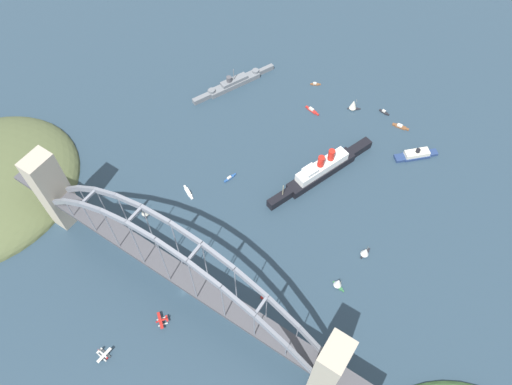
% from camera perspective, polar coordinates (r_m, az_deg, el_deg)
% --- Properties ---
extents(ground_plane, '(1400.00, 1400.00, 0.00)m').
position_cam_1_polar(ground_plane, '(293.98, -8.69, -11.62)').
color(ground_plane, '#283D4C').
extents(harbor_arch_bridge, '(248.45, 16.98, 75.31)m').
position_cam_1_polar(harbor_arch_bridge, '(264.79, -9.58, -8.97)').
color(harbor_arch_bridge, '#ADA38E').
rests_on(harbor_arch_bridge, ground).
extents(ocean_liner, '(36.35, 87.39, 21.63)m').
position_cam_1_polar(ocean_liner, '(330.94, 7.86, 2.71)').
color(ocean_liner, black).
rests_on(ocean_liner, ground).
extents(naval_cruiser, '(32.68, 69.51, 16.91)m').
position_cam_1_polar(naval_cruiser, '(389.18, -2.71, 12.89)').
color(naval_cruiser, slate).
rests_on(naval_cruiser, ground).
extents(harbor_ferry_steamer, '(26.50, 26.33, 7.62)m').
position_cam_1_polar(harbor_ferry_steamer, '(359.43, 18.56, 4.33)').
color(harbor_ferry_steamer, navy).
rests_on(harbor_ferry_steamer, ground).
extents(seaplane_taxiing_near_bridge, '(9.16, 8.37, 4.64)m').
position_cam_1_polar(seaplane_taxiing_near_bridge, '(287.72, -11.18, -14.77)').
color(seaplane_taxiing_near_bridge, '#B7B7B2').
rests_on(seaplane_taxiing_near_bridge, ground).
extents(seaplane_second_in_formation, '(7.57, 9.85, 4.85)m').
position_cam_1_polar(seaplane_second_in_formation, '(289.30, -17.69, -17.97)').
color(seaplane_second_in_formation, '#B7B7B2').
rests_on(seaplane_second_in_formation, ground).
extents(small_boat_0, '(12.85, 3.82, 2.33)m').
position_cam_1_polar(small_boat_0, '(375.62, 16.83, 7.55)').
color(small_boat_0, brown).
rests_on(small_boat_0, ground).
extents(small_boat_1, '(13.00, 4.22, 2.28)m').
position_cam_1_polar(small_boat_1, '(373.53, 6.68, 9.73)').
color(small_boat_1, '#B2231E').
rests_on(small_boat_1, ground).
extents(small_boat_2, '(7.91, 8.26, 10.37)m').
position_cam_1_polar(small_boat_2, '(319.32, -13.16, -2.09)').
color(small_boat_2, black).
rests_on(small_boat_2, ground).
extents(small_boat_3, '(9.44, 7.58, 10.39)m').
position_cam_1_polar(small_boat_3, '(376.95, 11.53, 10.24)').
color(small_boat_3, black).
rests_on(small_boat_3, ground).
extents(small_boat_4, '(5.75, 9.10, 8.97)m').
position_cam_1_polar(small_boat_4, '(304.61, 12.92, -6.89)').
color(small_boat_4, black).
rests_on(small_boat_4, ground).
extents(small_boat_5, '(11.93, 7.06, 2.23)m').
position_cam_1_polar(small_boat_5, '(326.64, -8.05, 0.01)').
color(small_boat_5, silver).
rests_on(small_boat_5, ground).
extents(small_boat_6, '(3.69, 10.42, 2.10)m').
position_cam_1_polar(small_boat_6, '(330.87, -3.15, 1.75)').
color(small_boat_6, '#234C8C').
rests_on(small_boat_6, ground).
extents(small_boat_7, '(8.62, 2.73, 2.34)m').
position_cam_1_polar(small_boat_7, '(382.42, 15.03, 9.25)').
color(small_boat_7, black).
rests_on(small_boat_7, ground).
extents(small_boat_8, '(7.87, 5.33, 2.06)m').
position_cam_1_polar(small_boat_8, '(394.29, 7.08, 12.73)').
color(small_boat_8, brown).
rests_on(small_boat_8, ground).
extents(small_boat_9, '(8.74, 5.98, 9.60)m').
position_cam_1_polar(small_boat_9, '(292.21, 9.78, -10.55)').
color(small_boat_9, '#2D6B3D').
rests_on(small_boat_9, ground).
extents(channel_marker_buoy, '(2.20, 2.20, 2.75)m').
position_cam_1_polar(channel_marker_buoy, '(288.39, 0.75, -12.33)').
color(channel_marker_buoy, red).
rests_on(channel_marker_buoy, ground).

